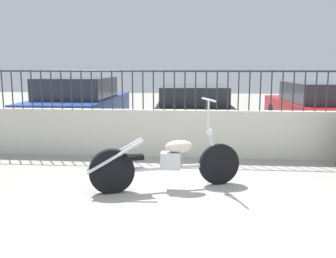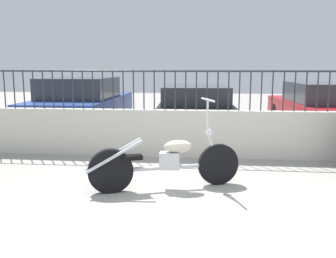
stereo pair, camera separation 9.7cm
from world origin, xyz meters
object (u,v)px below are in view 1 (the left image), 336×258
(car_blue, at_px, (80,105))
(car_black, at_px, (193,109))
(car_red, at_px, (320,108))
(motorcycle_silver, at_px, (160,163))

(car_blue, xyz_separation_m, car_black, (2.96, 0.16, -0.08))
(car_red, bearing_deg, car_black, 91.26)
(motorcycle_silver, height_order, car_blue, car_blue)
(motorcycle_silver, height_order, car_black, motorcycle_silver)
(car_black, relative_size, car_red, 1.03)
(car_blue, xyz_separation_m, car_red, (6.25, 0.42, -0.05))
(car_black, height_order, car_red, car_red)
(car_blue, relative_size, car_red, 0.97)
(motorcycle_silver, xyz_separation_m, car_red, (3.65, 4.87, 0.28))
(car_blue, distance_m, car_black, 2.97)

